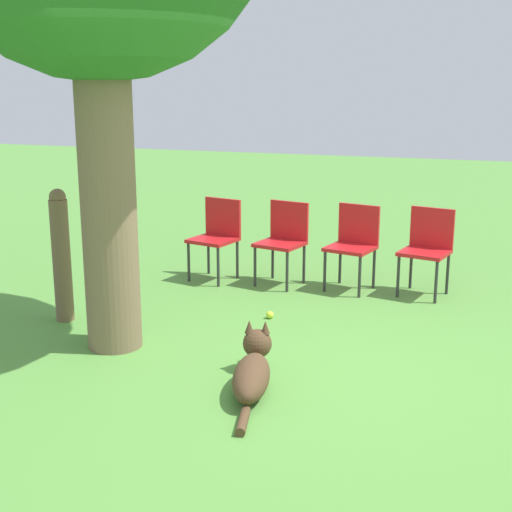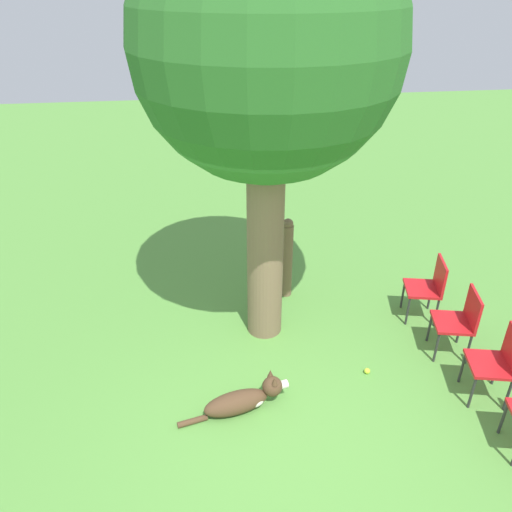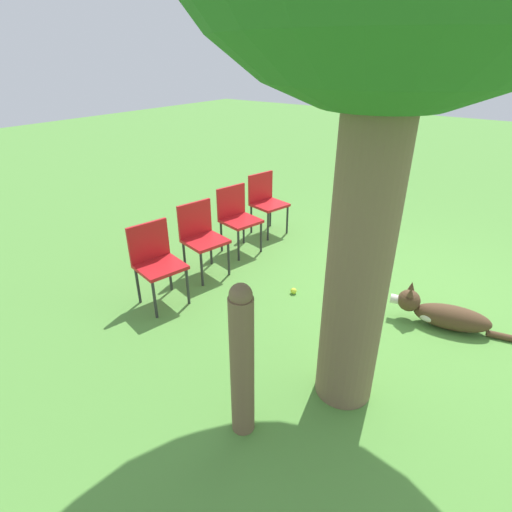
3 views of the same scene
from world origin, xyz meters
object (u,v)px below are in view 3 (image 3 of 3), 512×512
red_chair_0 (266,199)px  tennis_ball (294,291)px  red_chair_3 (156,258)px  dog (442,314)px  fence_post (242,362)px  red_chair_1 (237,215)px  red_chair_2 (201,234)px

red_chair_0 → tennis_ball: size_ratio=12.58×
red_chair_0 → red_chair_3: same height
dog → red_chair_0: bearing=-31.4°
fence_post → tennis_ball: 1.91m
tennis_ball → red_chair_0: bearing=-44.8°
red_chair_3 → fence_post: bearing=-11.4°
red_chair_1 → dog: bearing=9.3°
red_chair_2 → red_chair_3: bearing=-73.3°
dog → tennis_ball: size_ratio=17.45×
red_chair_2 → red_chair_0: bearing=106.7°
fence_post → red_chair_2: fence_post is taller
tennis_ball → red_chair_1: bearing=-23.0°
dog → red_chair_3: bearing=13.8°
tennis_ball → dog: bearing=-166.6°
dog → red_chair_3: 2.87m
dog → fence_post: size_ratio=1.00×
red_chair_1 → red_chair_3: bearing=-73.3°
dog → red_chair_1: 2.67m
red_chair_1 → red_chair_3: size_ratio=1.00×
dog → red_chair_2: bearing=-0.8°
dog → red_chair_0: 2.86m
fence_post → red_chair_0: (1.87, -2.95, -0.10)m
fence_post → tennis_ball: bearing=-69.8°
red_chair_0 → red_chair_3: size_ratio=1.00×
red_chair_0 → red_chair_1: same height
dog → tennis_ball: 1.49m
fence_post → tennis_ball: size_ratio=17.38×
dog → red_chair_3: red_chair_3 is taller
red_chair_1 → tennis_ball: bearing=-10.3°
red_chair_0 → red_chair_3: (-0.15, 2.18, 0.00)m
dog → fence_post: fence_post is taller
red_chair_1 → tennis_ball: (-1.19, 0.50, -0.47)m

